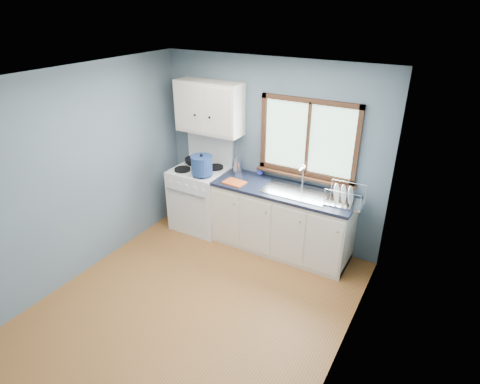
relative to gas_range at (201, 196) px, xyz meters
The scene contains 19 objects.
floor 1.82m from the gas_range, 57.18° to the right, with size 3.20×3.60×0.02m, color #9D612C.
ceiling 2.67m from the gas_range, 57.18° to the right, with size 3.20×3.60×0.02m, color white.
wall_back 1.26m from the gas_range, 19.54° to the left, with size 3.20×0.02×2.50m, color slate.
wall_front 3.50m from the gas_range, 73.86° to the right, with size 3.20×0.02×2.50m, color slate.
wall_left 1.78m from the gas_range, 114.14° to the right, with size 0.02×3.60×2.50m, color slate.
wall_right 3.05m from the gas_range, 29.91° to the right, with size 0.02×3.60×2.50m, color slate.
gas_range is the anchor object (origin of this frame).
base_cabinets 1.31m from the gas_range, ahead, with size 1.85×0.60×0.88m.
countertop 1.37m from the gas_range, ahead, with size 1.89×0.64×0.04m, color black.
sink 1.53m from the gas_range, ahead, with size 0.84×0.46×0.44m.
window 1.81m from the gas_range, 11.37° to the left, with size 1.36×0.10×1.03m.
upper_cabinets 1.32m from the gas_range, 56.70° to the left, with size 0.95×0.35×0.70m.
skillet 0.54m from the gas_range, 142.57° to the left, with size 0.41×0.28×0.05m.
stockpot 0.65m from the gas_range, 45.77° to the right, with size 0.36×0.36×0.29m.
utensil_crock 0.76m from the gas_range, 21.89° to the left, with size 0.16×0.16×0.41m.
thermos 0.79m from the gas_range, 10.88° to the left, with size 0.06×0.06×0.27m, color silver.
soap_bottle 1.03m from the gas_range, 16.66° to the left, with size 0.09×0.09×0.23m, color #2F3BC7.
dish_towel 0.81m from the gas_range, 12.23° to the right, with size 0.28×0.20×0.02m, color #E25821.
dish_rack 2.15m from the gas_range, ahead, with size 0.46×0.36×0.23m.
Camera 1 is at (2.19, -2.83, 3.14)m, focal length 30.00 mm.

